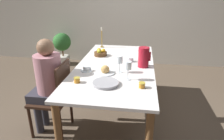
{
  "coord_description": "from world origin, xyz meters",
  "views": [
    {
      "loc": [
        0.31,
        -2.38,
        1.66
      ],
      "look_at": [
        0.0,
        -0.3,
        0.83
      ],
      "focal_mm": 32.0,
      "sensor_mm": 36.0,
      "label": 1
    }
  ],
  "objects_px": {
    "teacup_near_person": "(86,69)",
    "wine_glass_water": "(120,60)",
    "candlestick_tall": "(102,40)",
    "jam_jar_red": "(142,85)",
    "wine_glass_juice": "(128,67)",
    "potted_plant": "(62,46)",
    "chair_person_side": "(55,97)",
    "red_pitcher": "(144,57)",
    "serving_tray": "(106,83)",
    "teacup_across": "(130,60)",
    "person_seated": "(47,79)",
    "bread_plate": "(105,71)",
    "fruit_bowl": "(101,53)",
    "jam_jar_amber": "(77,80)"
  },
  "relations": [
    {
      "from": "wine_glass_juice",
      "to": "teacup_near_person",
      "type": "relative_size",
      "value": 1.53
    },
    {
      "from": "person_seated",
      "to": "potted_plant",
      "type": "height_order",
      "value": "person_seated"
    },
    {
      "from": "red_pitcher",
      "to": "serving_tray",
      "type": "relative_size",
      "value": 0.92
    },
    {
      "from": "red_pitcher",
      "to": "candlestick_tall",
      "type": "bearing_deg",
      "value": 129.64
    },
    {
      "from": "wine_glass_juice",
      "to": "potted_plant",
      "type": "height_order",
      "value": "wine_glass_juice"
    },
    {
      "from": "chair_person_side",
      "to": "wine_glass_water",
      "type": "distance_m",
      "value": 0.88
    },
    {
      "from": "wine_glass_juice",
      "to": "red_pitcher",
      "type": "bearing_deg",
      "value": 69.33
    },
    {
      "from": "person_seated",
      "to": "red_pitcher",
      "type": "bearing_deg",
      "value": -70.83
    },
    {
      "from": "jam_jar_red",
      "to": "fruit_bowl",
      "type": "height_order",
      "value": "fruit_bowl"
    },
    {
      "from": "teacup_across",
      "to": "wine_glass_juice",
      "type": "bearing_deg",
      "value": -88.01
    },
    {
      "from": "wine_glass_water",
      "to": "jam_jar_amber",
      "type": "relative_size",
      "value": 3.07
    },
    {
      "from": "person_seated",
      "to": "teacup_across",
      "type": "distance_m",
      "value": 1.08
    },
    {
      "from": "chair_person_side",
      "to": "fruit_bowl",
      "type": "height_order",
      "value": "chair_person_side"
    },
    {
      "from": "wine_glass_juice",
      "to": "potted_plant",
      "type": "relative_size",
      "value": 0.27
    },
    {
      "from": "wine_glass_juice",
      "to": "jam_jar_amber",
      "type": "relative_size",
      "value": 3.17
    },
    {
      "from": "chair_person_side",
      "to": "wine_glass_water",
      "type": "bearing_deg",
      "value": -77.26
    },
    {
      "from": "wine_glass_juice",
      "to": "serving_tray",
      "type": "distance_m",
      "value": 0.29
    },
    {
      "from": "chair_person_side",
      "to": "person_seated",
      "type": "height_order",
      "value": "person_seated"
    },
    {
      "from": "jam_jar_amber",
      "to": "person_seated",
      "type": "bearing_deg",
      "value": 156.44
    },
    {
      "from": "chair_person_side",
      "to": "red_pitcher",
      "type": "relative_size",
      "value": 3.65
    },
    {
      "from": "teacup_near_person",
      "to": "jam_jar_amber",
      "type": "distance_m",
      "value": 0.33
    },
    {
      "from": "potted_plant",
      "to": "candlestick_tall",
      "type": "bearing_deg",
      "value": -44.08
    },
    {
      "from": "jam_jar_red",
      "to": "wine_glass_juice",
      "type": "bearing_deg",
      "value": 131.9
    },
    {
      "from": "teacup_near_person",
      "to": "wine_glass_water",
      "type": "bearing_deg",
      "value": 2.69
    },
    {
      "from": "wine_glass_juice",
      "to": "jam_jar_red",
      "type": "relative_size",
      "value": 3.17
    },
    {
      "from": "chair_person_side",
      "to": "person_seated",
      "type": "bearing_deg",
      "value": 81.05
    },
    {
      "from": "teacup_across",
      "to": "candlestick_tall",
      "type": "xyz_separation_m",
      "value": [
        -0.51,
        0.67,
        0.1
      ]
    },
    {
      "from": "wine_glass_juice",
      "to": "jam_jar_red",
      "type": "bearing_deg",
      "value": -48.1
    },
    {
      "from": "fruit_bowl",
      "to": "chair_person_side",
      "type": "bearing_deg",
      "value": -117.76
    },
    {
      "from": "wine_glass_juice",
      "to": "potted_plant",
      "type": "xyz_separation_m",
      "value": [
        -1.72,
        2.41,
        -0.47
      ]
    },
    {
      "from": "candlestick_tall",
      "to": "jam_jar_red",
      "type": "bearing_deg",
      "value": -64.5
    },
    {
      "from": "teacup_across",
      "to": "potted_plant",
      "type": "bearing_deg",
      "value": 133.05
    },
    {
      "from": "jam_jar_amber",
      "to": "fruit_bowl",
      "type": "xyz_separation_m",
      "value": [
        0.06,
        0.94,
        0.01
      ]
    },
    {
      "from": "teacup_across",
      "to": "red_pitcher",
      "type": "bearing_deg",
      "value": -42.63
    },
    {
      "from": "wine_glass_juice",
      "to": "candlestick_tall",
      "type": "bearing_deg",
      "value": 112.8
    },
    {
      "from": "chair_person_side",
      "to": "bread_plate",
      "type": "bearing_deg",
      "value": -78.5
    },
    {
      "from": "serving_tray",
      "to": "fruit_bowl",
      "type": "xyz_separation_m",
      "value": [
        -0.25,
        0.95,
        0.02
      ]
    },
    {
      "from": "teacup_near_person",
      "to": "jam_jar_amber",
      "type": "xyz_separation_m",
      "value": [
        -0.01,
        -0.33,
        0.01
      ]
    },
    {
      "from": "person_seated",
      "to": "teacup_across",
      "type": "relative_size",
      "value": 8.74
    },
    {
      "from": "serving_tray",
      "to": "jam_jar_amber",
      "type": "height_order",
      "value": "jam_jar_amber"
    },
    {
      "from": "red_pitcher",
      "to": "potted_plant",
      "type": "xyz_separation_m",
      "value": [
        -1.88,
        1.99,
        -0.44
      ]
    },
    {
      "from": "person_seated",
      "to": "bread_plate",
      "type": "xyz_separation_m",
      "value": [
        0.68,
        0.11,
        0.11
      ]
    },
    {
      "from": "bread_plate",
      "to": "teacup_near_person",
      "type": "bearing_deg",
      "value": 172.34
    },
    {
      "from": "chair_person_side",
      "to": "jam_jar_amber",
      "type": "distance_m",
      "value": 0.5
    },
    {
      "from": "person_seated",
      "to": "teacup_near_person",
      "type": "height_order",
      "value": "person_seated"
    },
    {
      "from": "candlestick_tall",
      "to": "potted_plant",
      "type": "height_order",
      "value": "candlestick_tall"
    },
    {
      "from": "wine_glass_water",
      "to": "wine_glass_juice",
      "type": "height_order",
      "value": "wine_glass_juice"
    },
    {
      "from": "person_seated",
      "to": "fruit_bowl",
      "type": "bearing_deg",
      "value": -33.12
    },
    {
      "from": "teacup_near_person",
      "to": "teacup_across",
      "type": "height_order",
      "value": "same"
    },
    {
      "from": "jam_jar_amber",
      "to": "teacup_across",
      "type": "bearing_deg",
      "value": 56.36
    }
  ]
}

